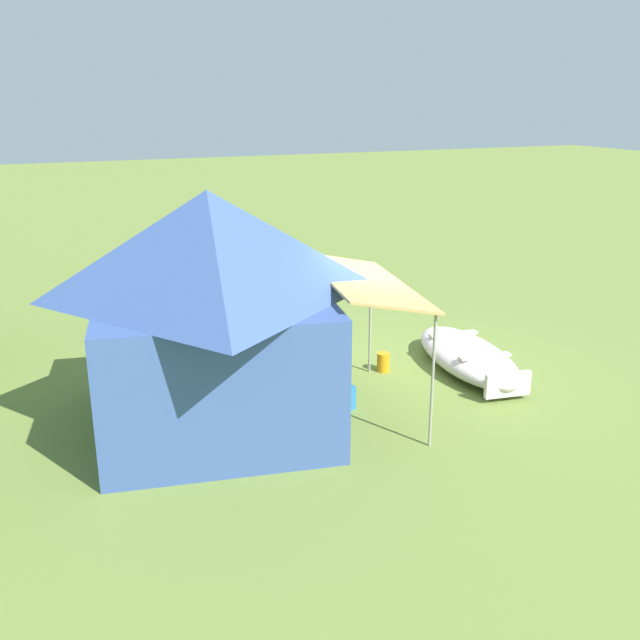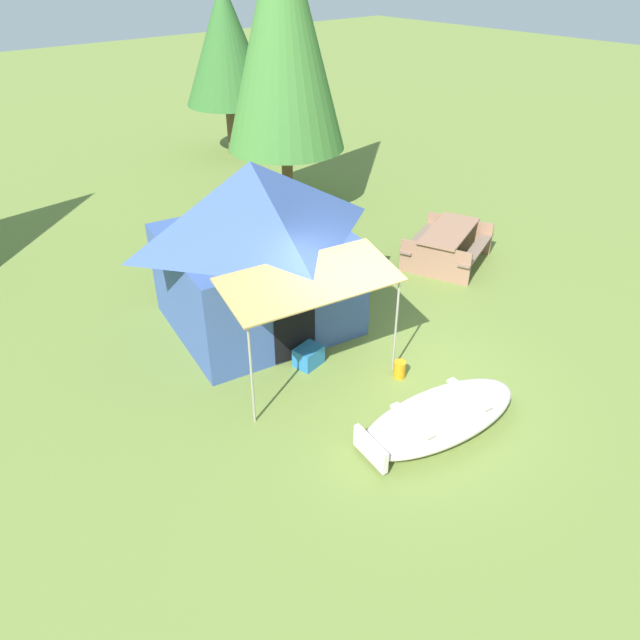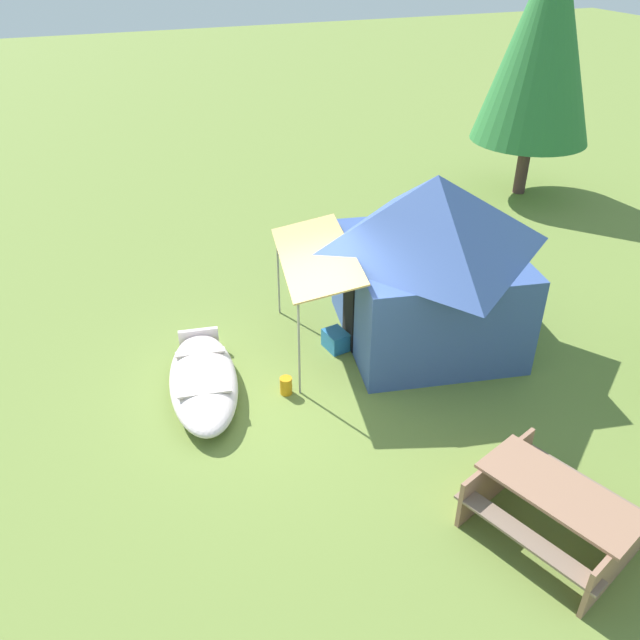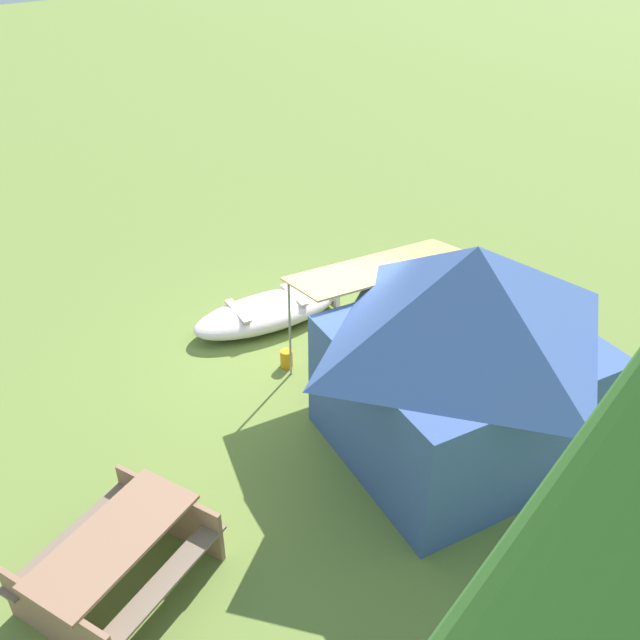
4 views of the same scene
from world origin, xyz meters
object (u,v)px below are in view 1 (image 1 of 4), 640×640
picnic_table (187,295)px  cooler_box (336,395)px  beached_rowboat (468,356)px  canvas_cabin_tent (213,307)px  fuel_can (383,362)px

picnic_table → cooler_box: picnic_table is taller
cooler_box → picnic_table: bearing=11.5°
picnic_table → cooler_box: bearing=-168.5°
beached_rowboat → cooler_box: (-0.43, 2.46, -0.07)m
canvas_cabin_tent → fuel_can: size_ratio=15.32×
cooler_box → fuel_can: bearing=-53.3°
canvas_cabin_tent → cooler_box: 2.18m
beached_rowboat → fuel_can: bearing=68.3°
canvas_cabin_tent → beached_rowboat: bearing=-86.4°
beached_rowboat → cooler_box: 2.50m
beached_rowboat → canvas_cabin_tent: (-0.26, 4.11, 1.35)m
picnic_table → beached_rowboat: bearing=-141.6°
cooler_box → fuel_can: cooler_box is taller
picnic_table → fuel_can: bearing=-150.2°
beached_rowboat → fuel_can: (0.49, 1.23, -0.09)m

